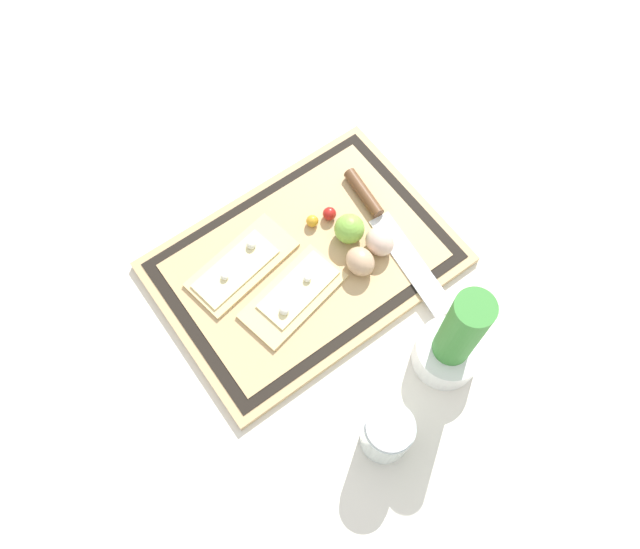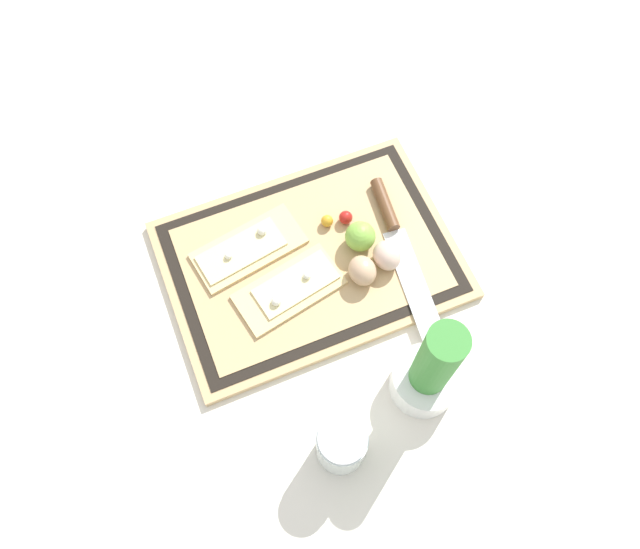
{
  "view_description": "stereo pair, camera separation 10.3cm",
  "coord_description": "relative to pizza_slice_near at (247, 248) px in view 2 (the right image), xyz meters",
  "views": [
    {
      "loc": [
        0.25,
        0.38,
        0.97
      ],
      "look_at": [
        0.0,
        0.04,
        0.03
      ],
      "focal_mm": 35.0,
      "sensor_mm": 36.0,
      "label": 1
    },
    {
      "loc": [
        0.16,
        0.43,
        0.97
      ],
      "look_at": [
        0.0,
        0.04,
        0.03
      ],
      "focal_mm": 35.0,
      "sensor_mm": 36.0,
      "label": 2
    }
  ],
  "objects": [
    {
      "name": "ground_plane",
      "position": [
        -0.09,
        0.05,
        -0.02
      ],
      "size": [
        6.0,
        6.0,
        0.0
      ],
      "primitive_type": "plane",
      "color": "silver"
    },
    {
      "name": "cutting_board",
      "position": [
        -0.09,
        0.05,
        -0.01
      ],
      "size": [
        0.49,
        0.35,
        0.02
      ],
      "color": "tan",
      "rests_on": "ground_plane"
    },
    {
      "name": "pizza_slice_near",
      "position": [
        0.0,
        0.0,
        0.0
      ],
      "size": [
        0.2,
        0.12,
        0.02
      ],
      "color": "#DBBC7F",
      "rests_on": "cutting_board"
    },
    {
      "name": "pizza_slice_far",
      "position": [
        -0.04,
        0.1,
        0.0
      ],
      "size": [
        0.19,
        0.12,
        0.02
      ],
      "color": "#DBBC7F",
      "rests_on": "cutting_board"
    },
    {
      "name": "knife",
      "position": [
        -0.25,
        0.07,
        0.0
      ],
      "size": [
        0.06,
        0.31,
        0.02
      ],
      "color": "silver",
      "rests_on": "cutting_board"
    },
    {
      "name": "egg_brown",
      "position": [
        -0.16,
        0.12,
        0.02
      ],
      "size": [
        0.05,
        0.05,
        0.05
      ],
      "primitive_type": "ellipsoid",
      "color": "tan",
      "rests_on": "cutting_board"
    },
    {
      "name": "egg_pink",
      "position": [
        -0.21,
        0.11,
        0.02
      ],
      "size": [
        0.05,
        0.05,
        0.05
      ],
      "primitive_type": "ellipsoid",
      "color": "beige",
      "rests_on": "cutting_board"
    },
    {
      "name": "lime",
      "position": [
        -0.18,
        0.06,
        0.02
      ],
      "size": [
        0.05,
        0.05,
        0.05
      ],
      "primitive_type": "sphere",
      "color": "#7FB742",
      "rests_on": "cutting_board"
    },
    {
      "name": "cherry_tomato_red",
      "position": [
        -0.18,
        0.01,
        0.01
      ],
      "size": [
        0.02,
        0.02,
        0.02
      ],
      "primitive_type": "sphere",
      "color": "red",
      "rests_on": "cutting_board"
    },
    {
      "name": "cherry_tomato_yellow",
      "position": [
        -0.15,
        0.0,
        0.01
      ],
      "size": [
        0.02,
        0.02,
        0.02
      ],
      "primitive_type": "sphere",
      "color": "gold",
      "rests_on": "cutting_board"
    },
    {
      "name": "herb_pot",
      "position": [
        -0.18,
        0.32,
        0.06
      ],
      "size": [
        0.1,
        0.1,
        0.23
      ],
      "color": "white",
      "rests_on": "ground_plane"
    },
    {
      "name": "sauce_jar",
      "position": [
        -0.02,
        0.37,
        0.02
      ],
      "size": [
        0.07,
        0.07,
        0.11
      ],
      "color": "silver",
      "rests_on": "ground_plane"
    }
  ]
}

